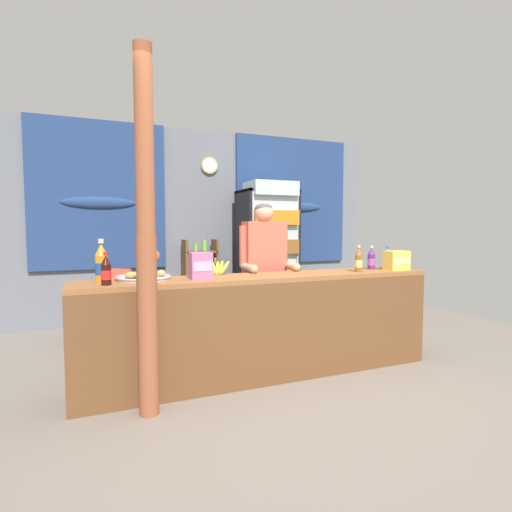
{
  "coord_description": "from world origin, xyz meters",
  "views": [
    {
      "loc": [
        -1.49,
        -2.84,
        1.34
      ],
      "look_at": [
        -0.05,
        0.63,
        1.07
      ],
      "focal_mm": 28.12,
      "sensor_mm": 36.0,
      "label": 1
    }
  ],
  "objects_px": {
    "shopkeeper": "(264,262)",
    "snack_box_instant_noodle": "(396,260)",
    "soda_bottle_water": "(388,259)",
    "banana_bunch": "(215,268)",
    "stall_counter": "(270,317)",
    "soda_bottle_iced_tea": "(359,260)",
    "plastic_lawn_chair": "(109,302)",
    "timber_post": "(146,242)",
    "soda_bottle_orange_soda": "(101,264)",
    "pastry_tray": "(144,277)",
    "snack_box_wafer": "(201,266)",
    "drink_fridge": "(268,245)",
    "soda_bottle_grape_soda": "(371,259)",
    "soda_bottle_cola": "(106,271)",
    "bottle_shelf_rack": "(201,279)"
  },
  "relations": [
    {
      "from": "timber_post",
      "to": "snack_box_wafer",
      "type": "bearing_deg",
      "value": 35.25
    },
    {
      "from": "stall_counter",
      "to": "pastry_tray",
      "type": "distance_m",
      "value": 1.12
    },
    {
      "from": "shopkeeper",
      "to": "snack_box_instant_noodle",
      "type": "bearing_deg",
      "value": -24.42
    },
    {
      "from": "soda_bottle_orange_soda",
      "to": "soda_bottle_cola",
      "type": "bearing_deg",
      "value": -81.98
    },
    {
      "from": "stall_counter",
      "to": "banana_bunch",
      "type": "xyz_separation_m",
      "value": [
        -0.4,
        0.28,
        0.42
      ]
    },
    {
      "from": "bottle_shelf_rack",
      "to": "soda_bottle_orange_soda",
      "type": "relative_size",
      "value": 3.46
    },
    {
      "from": "timber_post",
      "to": "pastry_tray",
      "type": "relative_size",
      "value": 5.8
    },
    {
      "from": "timber_post",
      "to": "soda_bottle_grape_soda",
      "type": "height_order",
      "value": "timber_post"
    },
    {
      "from": "timber_post",
      "to": "soda_bottle_iced_tea",
      "type": "distance_m",
      "value": 2.04
    },
    {
      "from": "stall_counter",
      "to": "soda_bottle_iced_tea",
      "type": "bearing_deg",
      "value": 0.76
    },
    {
      "from": "shopkeeper",
      "to": "timber_post",
      "type": "bearing_deg",
      "value": -146.93
    },
    {
      "from": "stall_counter",
      "to": "shopkeeper",
      "type": "bearing_deg",
      "value": 70.97
    },
    {
      "from": "soda_bottle_iced_tea",
      "to": "banana_bunch",
      "type": "xyz_separation_m",
      "value": [
        -1.34,
        0.27,
        -0.05
      ]
    },
    {
      "from": "soda_bottle_water",
      "to": "banana_bunch",
      "type": "xyz_separation_m",
      "value": [
        -1.87,
        0.06,
        -0.03
      ]
    },
    {
      "from": "plastic_lawn_chair",
      "to": "snack_box_wafer",
      "type": "bearing_deg",
      "value": -67.57
    },
    {
      "from": "timber_post",
      "to": "plastic_lawn_chair",
      "type": "height_order",
      "value": "timber_post"
    },
    {
      "from": "soda_bottle_cola",
      "to": "pastry_tray",
      "type": "distance_m",
      "value": 0.38
    },
    {
      "from": "snack_box_wafer",
      "to": "banana_bunch",
      "type": "height_order",
      "value": "snack_box_wafer"
    },
    {
      "from": "plastic_lawn_chair",
      "to": "soda_bottle_water",
      "type": "bearing_deg",
      "value": -27.8
    },
    {
      "from": "stall_counter",
      "to": "soda_bottle_water",
      "type": "relative_size",
      "value": 14.28
    },
    {
      "from": "stall_counter",
      "to": "soda_bottle_cola",
      "type": "relative_size",
      "value": 13.19
    },
    {
      "from": "timber_post",
      "to": "drink_fridge",
      "type": "height_order",
      "value": "timber_post"
    },
    {
      "from": "stall_counter",
      "to": "banana_bunch",
      "type": "distance_m",
      "value": 0.65
    },
    {
      "from": "drink_fridge",
      "to": "soda_bottle_grape_soda",
      "type": "relative_size",
      "value": 8.18
    },
    {
      "from": "soda_bottle_water",
      "to": "banana_bunch",
      "type": "height_order",
      "value": "soda_bottle_water"
    },
    {
      "from": "drink_fridge",
      "to": "soda_bottle_orange_soda",
      "type": "height_order",
      "value": "drink_fridge"
    },
    {
      "from": "snack_box_instant_noodle",
      "to": "snack_box_wafer",
      "type": "bearing_deg",
      "value": 178.19
    },
    {
      "from": "soda_bottle_water",
      "to": "banana_bunch",
      "type": "bearing_deg",
      "value": 178.18
    },
    {
      "from": "soda_bottle_iced_tea",
      "to": "stall_counter",
      "type": "bearing_deg",
      "value": -179.24
    },
    {
      "from": "stall_counter",
      "to": "soda_bottle_grape_soda",
      "type": "height_order",
      "value": "soda_bottle_grape_soda"
    },
    {
      "from": "soda_bottle_orange_soda",
      "to": "snack_box_wafer",
      "type": "distance_m",
      "value": 0.77
    },
    {
      "from": "drink_fridge",
      "to": "snack_box_wafer",
      "type": "distance_m",
      "value": 2.59
    },
    {
      "from": "plastic_lawn_chair",
      "to": "banana_bunch",
      "type": "relative_size",
      "value": 3.11
    },
    {
      "from": "timber_post",
      "to": "soda_bottle_orange_soda",
      "type": "xyz_separation_m",
      "value": [
        -0.28,
        0.45,
        -0.18
      ]
    },
    {
      "from": "soda_bottle_iced_tea",
      "to": "pastry_tray",
      "type": "height_order",
      "value": "soda_bottle_iced_tea"
    },
    {
      "from": "soda_bottle_cola",
      "to": "snack_box_instant_noodle",
      "type": "relative_size",
      "value": 1.09
    },
    {
      "from": "drink_fridge",
      "to": "soda_bottle_orange_soda",
      "type": "xyz_separation_m",
      "value": [
        -2.3,
        -1.97,
        -0.03
      ]
    },
    {
      "from": "timber_post",
      "to": "soda_bottle_water",
      "type": "distance_m",
      "value": 2.59
    },
    {
      "from": "plastic_lawn_chair",
      "to": "timber_post",
      "type": "bearing_deg",
      "value": -84.64
    },
    {
      "from": "soda_bottle_grape_soda",
      "to": "soda_bottle_cola",
      "type": "bearing_deg",
      "value": -176.21
    },
    {
      "from": "soda_bottle_water",
      "to": "snack_box_instant_noodle",
      "type": "bearing_deg",
      "value": -109.84
    },
    {
      "from": "shopkeeper",
      "to": "soda_bottle_orange_soda",
      "type": "height_order",
      "value": "shopkeeper"
    },
    {
      "from": "soda_bottle_orange_soda",
      "to": "pastry_tray",
      "type": "xyz_separation_m",
      "value": [
        0.32,
        0.05,
        -0.12
      ]
    },
    {
      "from": "soda_bottle_orange_soda",
      "to": "snack_box_wafer",
      "type": "height_order",
      "value": "soda_bottle_orange_soda"
    },
    {
      "from": "soda_bottle_cola",
      "to": "pastry_tray",
      "type": "bearing_deg",
      "value": 37.46
    },
    {
      "from": "banana_bunch",
      "to": "drink_fridge",
      "type": "bearing_deg",
      "value": 53.92
    },
    {
      "from": "stall_counter",
      "to": "timber_post",
      "type": "distance_m",
      "value": 1.29
    },
    {
      "from": "plastic_lawn_chair",
      "to": "soda_bottle_iced_tea",
      "type": "distance_m",
      "value": 2.79
    },
    {
      "from": "snack_box_wafer",
      "to": "pastry_tray",
      "type": "bearing_deg",
      "value": 160.37
    },
    {
      "from": "timber_post",
      "to": "soda_bottle_grape_soda",
      "type": "bearing_deg",
      "value": 10.77
    }
  ]
}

